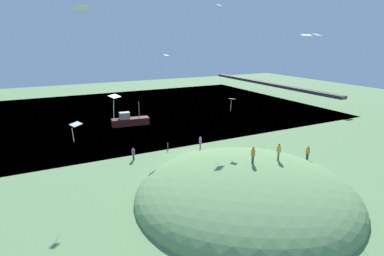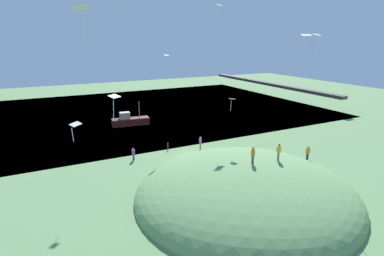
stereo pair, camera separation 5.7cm
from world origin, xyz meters
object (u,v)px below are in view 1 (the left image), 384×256
(person_watching_kites, at_px, (200,141))
(kite_8, at_px, (232,100))
(boat_on_lake, at_px, (130,121))
(person_on_hilltop, at_px, (308,151))
(kite_6, at_px, (76,125))
(kite_5, at_px, (317,35))
(person_with_child, at_px, (253,153))
(person_walking_path, at_px, (279,150))
(kite_9, at_px, (306,36))
(kite_12, at_px, (114,98))
(kite_3, at_px, (166,56))
(kite_11, at_px, (82,9))
(mooring_post, at_px, (168,146))
(kite_10, at_px, (118,6))
(kite_0, at_px, (219,5))
(person_near_shore, at_px, (133,153))

(person_watching_kites, height_order, kite_8, kite_8)
(boat_on_lake, height_order, person_on_hilltop, boat_on_lake)
(kite_6, height_order, kite_8, kite_6)
(kite_5, xyz_separation_m, kite_6, (4.49, -25.94, -5.74))
(person_with_child, bearing_deg, person_walking_path, -169.08)
(person_with_child, relative_size, person_watching_kites, 0.97)
(person_watching_kites, xyz_separation_m, kite_5, (11.60, 8.05, 14.39))
(kite_9, bearing_deg, kite_12, -90.22)
(kite_3, bearing_deg, kite_11, -32.74)
(kite_12, distance_m, mooring_post, 19.70)
(kite_3, distance_m, kite_6, 23.72)
(kite_3, distance_m, kite_11, 24.87)
(kite_9, bearing_deg, mooring_post, -143.41)
(boat_on_lake, relative_size, person_on_hilltop, 3.92)
(person_walking_path, relative_size, kite_12, 0.88)
(person_walking_path, xyz_separation_m, kite_5, (-2.82, 6.79, 11.18))
(person_with_child, relative_size, kite_8, 1.18)
(person_with_child, bearing_deg, kite_5, -150.81)
(person_with_child, relative_size, kite_12, 0.81)
(kite_8, distance_m, kite_10, 18.39)
(kite_0, relative_size, kite_3, 0.70)
(person_watching_kites, distance_m, kite_9, 19.74)
(kite_3, height_order, kite_11, kite_11)
(person_watching_kites, distance_m, person_on_hilltop, 14.99)
(person_walking_path, relative_size, kite_9, 1.22)
(boat_on_lake, bearing_deg, person_near_shore, 81.62)
(kite_9, bearing_deg, person_near_shore, -128.22)
(kite_10, distance_m, kite_12, 18.52)
(person_walking_path, height_order, kite_8, kite_8)
(kite_12, bearing_deg, kite_5, 91.44)
(kite_6, bearing_deg, person_with_child, 96.62)
(kite_3, distance_m, kite_12, 18.44)
(person_watching_kites, bearing_deg, kite_9, 76.86)
(person_walking_path, height_order, kite_9, kite_9)
(boat_on_lake, relative_size, kite_8, 4.74)
(kite_10, height_order, kite_11, kite_10)
(person_near_shore, distance_m, kite_10, 18.33)
(kite_6, xyz_separation_m, kite_8, (-7.64, 17.27, -1.16))
(person_with_child, height_order, mooring_post, person_with_child)
(kite_5, height_order, kite_6, kite_5)
(person_near_shore, distance_m, kite_5, 25.79)
(kite_10, bearing_deg, mooring_post, 68.06)
(kite_12, bearing_deg, person_near_shore, 159.39)
(person_watching_kites, bearing_deg, mooring_post, -57.04)
(boat_on_lake, height_order, mooring_post, boat_on_lake)
(kite_8, xyz_separation_m, kite_11, (9.51, -16.47, 8.05))
(person_near_shore, xyz_separation_m, kite_5, (11.65, 17.88, 14.47))
(person_walking_path, xyz_separation_m, kite_9, (-2.17, 4.53, 11.15))
(kite_5, bearing_deg, person_walking_path, -67.47)
(kite_0, distance_m, kite_6, 29.53)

